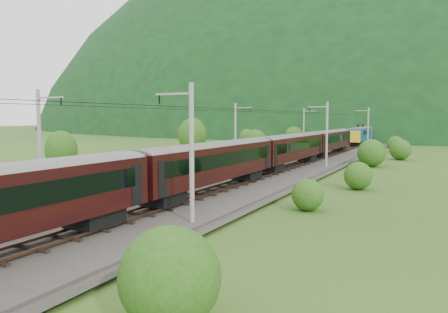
% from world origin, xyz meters
% --- Properties ---
extents(ground, '(600.00, 600.00, 0.00)m').
position_xyz_m(ground, '(0.00, 0.00, 0.00)').
color(ground, '#2C4F18').
rests_on(ground, ground).
extents(railbed, '(14.00, 220.00, 0.30)m').
position_xyz_m(railbed, '(0.00, 10.00, 0.15)').
color(railbed, '#38332D').
rests_on(railbed, ground).
extents(track_left, '(2.40, 220.00, 0.27)m').
position_xyz_m(track_left, '(-2.40, 10.00, 0.37)').
color(track_left, brown).
rests_on(track_left, railbed).
extents(track_right, '(2.40, 220.00, 0.27)m').
position_xyz_m(track_right, '(2.40, 10.00, 0.37)').
color(track_right, brown).
rests_on(track_right, railbed).
extents(catenary_left, '(2.54, 192.28, 8.00)m').
position_xyz_m(catenary_left, '(-6.12, 32.00, 4.50)').
color(catenary_left, gray).
rests_on(catenary_left, railbed).
extents(catenary_right, '(2.54, 192.28, 8.00)m').
position_xyz_m(catenary_right, '(6.12, 32.00, 4.50)').
color(catenary_right, gray).
rests_on(catenary_right, railbed).
extents(overhead_wires, '(4.83, 198.00, 0.03)m').
position_xyz_m(overhead_wires, '(0.00, 10.00, 7.10)').
color(overhead_wires, black).
rests_on(overhead_wires, ground).
extents(mountain_main, '(504.00, 360.00, 244.00)m').
position_xyz_m(mountain_main, '(0.00, 260.00, 0.00)').
color(mountain_main, black).
rests_on(mountain_main, ground).
extents(mountain_ridge, '(336.00, 280.00, 132.00)m').
position_xyz_m(mountain_ridge, '(-120.00, 300.00, 0.00)').
color(mountain_ridge, black).
rests_on(mountain_ridge, ground).
extents(train, '(2.69, 127.56, 4.67)m').
position_xyz_m(train, '(2.40, 19.54, 3.24)').
color(train, black).
rests_on(train, ground).
extents(hazard_post_near, '(0.16, 0.16, 1.49)m').
position_xyz_m(hazard_post_near, '(-0.28, 39.59, 1.04)').
color(hazard_post_near, red).
rests_on(hazard_post_near, railbed).
extents(hazard_post_far, '(0.15, 0.15, 1.44)m').
position_xyz_m(hazard_post_far, '(0.27, 57.13, 1.02)').
color(hazard_post_far, red).
rests_on(hazard_post_far, railbed).
extents(signal, '(0.26, 0.26, 2.33)m').
position_xyz_m(signal, '(-4.21, 49.77, 1.67)').
color(signal, black).
rests_on(signal, railbed).
extents(vegetation_left, '(11.42, 150.28, 6.48)m').
position_xyz_m(vegetation_left, '(-14.21, 28.20, 2.32)').
color(vegetation_left, '#1F4C14').
rests_on(vegetation_left, ground).
extents(vegetation_right, '(6.06, 108.02, 3.22)m').
position_xyz_m(vegetation_right, '(11.57, 18.25, 1.38)').
color(vegetation_right, '#1F4C14').
rests_on(vegetation_right, ground).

